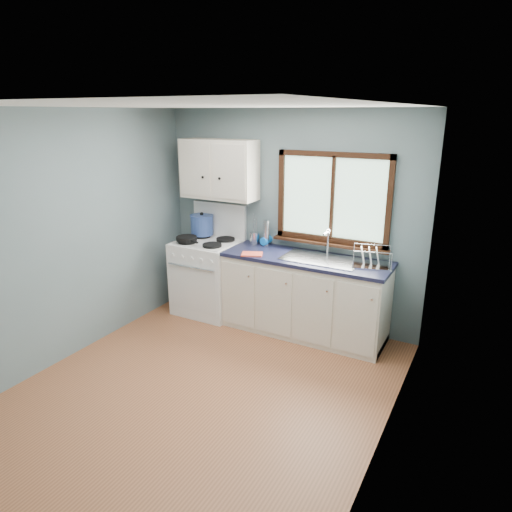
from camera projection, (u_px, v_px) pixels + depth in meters
The scene contains 18 objects.
floor at pixel (205, 389), 4.24m from camera, with size 3.20×3.60×0.02m, color #9C5B38.
ceiling at pixel (194, 104), 3.48m from camera, with size 3.20×3.60×0.02m, color white.
wall_back at pixel (289, 219), 5.38m from camera, with size 3.20×0.02×2.50m, color slate.
wall_left at pixel (69, 237), 4.59m from camera, with size 0.02×3.60×2.50m, color slate.
wall_right at pixel (393, 296), 3.13m from camera, with size 0.02×3.60×2.50m, color slate.
gas_range at pixel (208, 275), 5.76m from camera, with size 0.76×0.69×1.36m.
base_cabinets at pixel (304, 300), 5.20m from camera, with size 1.85×0.60×0.88m.
countertop at pixel (306, 259), 5.05m from camera, with size 1.89×0.64×0.04m, color black.
sink at pixel (321, 265), 4.98m from camera, with size 0.84×0.46×0.44m.
window at pixel (332, 205), 5.03m from camera, with size 1.36×0.10×1.03m.
upper_cabinets at pixel (219, 169), 5.44m from camera, with size 0.95×0.35×0.70m.
skillet at pixel (187, 238), 5.54m from camera, with size 0.40×0.33×0.05m.
stockpot at pixel (202, 225), 5.79m from camera, with size 0.38×0.38×0.29m.
utensil_crock at pixel (255, 238), 5.53m from camera, with size 0.14×0.14×0.37m.
thermos at pixel (266, 233), 5.44m from camera, with size 0.07×0.07×0.31m, color silver.
soap_bottle at pixel (263, 235), 5.41m from camera, with size 0.11×0.11×0.28m, color blue.
dish_towel at pixel (252, 254), 5.12m from camera, with size 0.23×0.17×0.02m, color #F15038.
dish_rack at pixel (371, 261), 4.75m from camera, with size 0.46×0.40×0.21m.
Camera 1 is at (2.17, -3.00, 2.45)m, focal length 32.00 mm.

